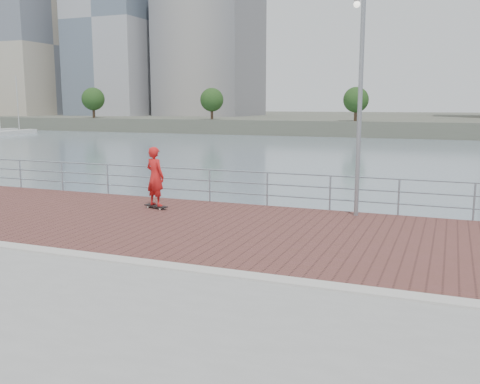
% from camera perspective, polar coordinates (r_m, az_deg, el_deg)
% --- Properties ---
extents(water, '(400.00, 400.00, 0.00)m').
position_cam_1_polar(water, '(11.51, -3.86, -18.02)').
color(water, slate).
rests_on(water, ground).
extents(brick_lane, '(40.00, 6.80, 0.02)m').
position_cam_1_polar(brick_lane, '(13.94, 2.43, -4.23)').
color(brick_lane, brown).
rests_on(brick_lane, seawall).
extents(curb, '(40.00, 0.40, 0.06)m').
position_cam_1_polar(curb, '(10.73, -3.98, -8.35)').
color(curb, '#B7B5AD').
rests_on(curb, seawall).
extents(far_shore, '(320.00, 95.00, 2.50)m').
position_cam_1_polar(far_shore, '(131.84, 19.82, 7.13)').
color(far_shore, '#4C5142').
rests_on(far_shore, ground).
extents(guardrail, '(39.06, 0.06, 1.13)m').
position_cam_1_polar(guardrail, '(17.00, 6.22, 0.55)').
color(guardrail, '#8C9EA8').
rests_on(guardrail, brick_lane).
extents(street_lamp, '(0.48, 1.39, 6.54)m').
position_cam_1_polar(street_lamp, '(15.49, 12.57, 14.19)').
color(street_lamp, gray).
rests_on(street_lamp, brick_lane).
extents(skateboard, '(0.88, 0.45, 0.10)m').
position_cam_1_polar(skateboard, '(17.08, -8.96, -1.49)').
color(skateboard, black).
rests_on(skateboard, brick_lane).
extents(skateboarder, '(0.78, 0.62, 1.87)m').
position_cam_1_polar(skateboarder, '(16.93, -9.04, 1.64)').
color(skateboarder, red).
rests_on(skateboarder, skateboard).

